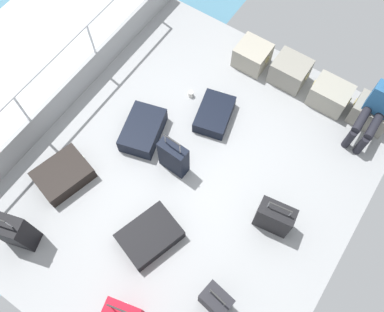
{
  "coord_description": "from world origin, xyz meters",
  "views": [
    {
      "loc": [
        1.21,
        -1.78,
        5.21
      ],
      "look_at": [
        -0.1,
        0.16,
        0.25
      ],
      "focal_mm": 38.11,
      "sensor_mm": 36.0,
      "label": 1
    }
  ],
  "objects_px": {
    "suitcase_2": "(143,130)",
    "suitcase_5": "(14,231)",
    "suitcase_0": "(214,114)",
    "suitcase_6": "(174,157)",
    "cargo_crate_0": "(252,55)",
    "suitcase_3": "(63,175)",
    "passenger_seated": "(377,109)",
    "cargo_crate_2": "(330,95)",
    "paper_cup": "(191,94)",
    "cargo_crate_3": "(371,114)",
    "suitcase_8": "(274,217)",
    "suitcase_1": "(216,301)",
    "cargo_crate_1": "(290,71)",
    "suitcase_4": "(150,236)"
  },
  "relations": [
    {
      "from": "suitcase_1",
      "to": "suitcase_4",
      "type": "relative_size",
      "value": 0.74
    },
    {
      "from": "suitcase_2",
      "to": "suitcase_8",
      "type": "bearing_deg",
      "value": -3.48
    },
    {
      "from": "passenger_seated",
      "to": "suitcase_1",
      "type": "xyz_separation_m",
      "value": [
        -0.48,
        -3.22,
        -0.31
      ]
    },
    {
      "from": "suitcase_2",
      "to": "suitcase_5",
      "type": "relative_size",
      "value": 0.92
    },
    {
      "from": "suitcase_8",
      "to": "passenger_seated",
      "type": "bearing_deg",
      "value": 78.36
    },
    {
      "from": "suitcase_2",
      "to": "suitcase_4",
      "type": "relative_size",
      "value": 0.97
    },
    {
      "from": "suitcase_8",
      "to": "cargo_crate_1",
      "type": "bearing_deg",
      "value": 112.9
    },
    {
      "from": "cargo_crate_0",
      "to": "paper_cup",
      "type": "bearing_deg",
      "value": -112.98
    },
    {
      "from": "cargo_crate_3",
      "to": "paper_cup",
      "type": "distance_m",
      "value": 2.63
    },
    {
      "from": "cargo_crate_1",
      "to": "suitcase_0",
      "type": "bearing_deg",
      "value": -115.01
    },
    {
      "from": "suitcase_0",
      "to": "passenger_seated",
      "type": "bearing_deg",
      "value": 28.82
    },
    {
      "from": "cargo_crate_1",
      "to": "suitcase_2",
      "type": "bearing_deg",
      "value": -121.94
    },
    {
      "from": "cargo_crate_2",
      "to": "suitcase_3",
      "type": "xyz_separation_m",
      "value": [
        -2.44,
        -3.14,
        -0.08
      ]
    },
    {
      "from": "cargo_crate_1",
      "to": "suitcase_6",
      "type": "bearing_deg",
      "value": -105.43
    },
    {
      "from": "cargo_crate_0",
      "to": "suitcase_5",
      "type": "height_order",
      "value": "suitcase_5"
    },
    {
      "from": "suitcase_6",
      "to": "suitcase_2",
      "type": "bearing_deg",
      "value": 165.87
    },
    {
      "from": "cargo_crate_3",
      "to": "suitcase_3",
      "type": "xyz_separation_m",
      "value": [
        -3.07,
        -3.18,
        -0.08
      ]
    },
    {
      "from": "cargo_crate_2",
      "to": "passenger_seated",
      "type": "bearing_deg",
      "value": -12.45
    },
    {
      "from": "suitcase_0",
      "to": "suitcase_4",
      "type": "distance_m",
      "value": 1.99
    },
    {
      "from": "cargo_crate_3",
      "to": "paper_cup",
      "type": "relative_size",
      "value": 5.72
    },
    {
      "from": "cargo_crate_0",
      "to": "cargo_crate_3",
      "type": "height_order",
      "value": "cargo_crate_3"
    },
    {
      "from": "passenger_seated",
      "to": "paper_cup",
      "type": "height_order",
      "value": "passenger_seated"
    },
    {
      "from": "cargo_crate_1",
      "to": "suitcase_3",
      "type": "height_order",
      "value": "cargo_crate_1"
    },
    {
      "from": "cargo_crate_0",
      "to": "suitcase_3",
      "type": "xyz_separation_m",
      "value": [
        -1.12,
        -3.13,
        -0.07
      ]
    },
    {
      "from": "cargo_crate_0",
      "to": "cargo_crate_2",
      "type": "height_order",
      "value": "cargo_crate_2"
    },
    {
      "from": "suitcase_0",
      "to": "cargo_crate_2",
      "type": "bearing_deg",
      "value": 43.12
    },
    {
      "from": "suitcase_0",
      "to": "suitcase_8",
      "type": "xyz_separation_m",
      "value": [
        1.48,
        -0.94,
        0.17
      ]
    },
    {
      "from": "passenger_seated",
      "to": "suitcase_6",
      "type": "distance_m",
      "value": 2.8
    },
    {
      "from": "cargo_crate_0",
      "to": "suitcase_1",
      "type": "distance_m",
      "value": 3.66
    },
    {
      "from": "cargo_crate_3",
      "to": "suitcase_5",
      "type": "xyz_separation_m",
      "value": [
        -2.95,
        -4.11,
        0.16
      ]
    },
    {
      "from": "passenger_seated",
      "to": "suitcase_6",
      "type": "relative_size",
      "value": 1.34
    },
    {
      "from": "cargo_crate_3",
      "to": "suitcase_0",
      "type": "bearing_deg",
      "value": -147.14
    },
    {
      "from": "suitcase_5",
      "to": "paper_cup",
      "type": "xyz_separation_m",
      "value": [
        0.56,
        3.02,
        -0.3
      ]
    },
    {
      "from": "passenger_seated",
      "to": "suitcase_3",
      "type": "distance_m",
      "value": 4.32
    },
    {
      "from": "suitcase_1",
      "to": "cargo_crate_2",
      "type": "bearing_deg",
      "value": 92.51
    },
    {
      "from": "passenger_seated",
      "to": "suitcase_3",
      "type": "relative_size",
      "value": 1.31
    },
    {
      "from": "cargo_crate_3",
      "to": "suitcase_2",
      "type": "bearing_deg",
      "value": -141.9
    },
    {
      "from": "passenger_seated",
      "to": "suitcase_5",
      "type": "distance_m",
      "value": 4.92
    },
    {
      "from": "suitcase_6",
      "to": "suitcase_8",
      "type": "xyz_separation_m",
      "value": [
        1.52,
        0.03,
        -0.03
      ]
    },
    {
      "from": "suitcase_0",
      "to": "suitcase_1",
      "type": "height_order",
      "value": "suitcase_1"
    },
    {
      "from": "cargo_crate_2",
      "to": "paper_cup",
      "type": "relative_size",
      "value": 5.79
    },
    {
      "from": "suitcase_0",
      "to": "suitcase_6",
      "type": "height_order",
      "value": "suitcase_6"
    },
    {
      "from": "suitcase_6",
      "to": "cargo_crate_3",
      "type": "bearing_deg",
      "value": 48.71
    },
    {
      "from": "cargo_crate_3",
      "to": "suitcase_1",
      "type": "distance_m",
      "value": 3.44
    },
    {
      "from": "cargo_crate_3",
      "to": "suitcase_1",
      "type": "height_order",
      "value": "suitcase_1"
    },
    {
      "from": "passenger_seated",
      "to": "suitcase_5",
      "type": "xyz_separation_m",
      "value": [
        -2.95,
        -3.93,
        -0.22
      ]
    },
    {
      "from": "paper_cup",
      "to": "suitcase_2",
      "type": "bearing_deg",
      "value": -101.61
    },
    {
      "from": "suitcase_8",
      "to": "paper_cup",
      "type": "bearing_deg",
      "value": 151.73
    },
    {
      "from": "suitcase_5",
      "to": "suitcase_8",
      "type": "distance_m",
      "value": 3.21
    },
    {
      "from": "suitcase_6",
      "to": "suitcase_4",
      "type": "bearing_deg",
      "value": -72.14
    }
  ]
}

